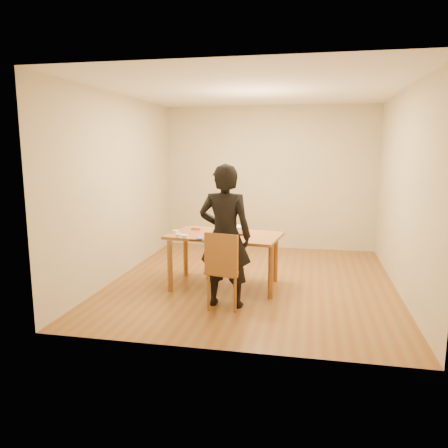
% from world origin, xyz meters
% --- Properties ---
extents(room_shell, '(4.00, 4.50, 2.70)m').
position_xyz_m(room_shell, '(0.00, 0.34, 1.35)').
color(room_shell, brown).
rests_on(room_shell, ground).
extents(dining_table, '(1.61, 1.09, 0.04)m').
position_xyz_m(dining_table, '(-0.35, -0.31, 0.73)').
color(dining_table, brown).
rests_on(dining_table, floor).
extents(dining_chair, '(0.45, 0.45, 0.04)m').
position_xyz_m(dining_chair, '(-0.20, -1.09, 0.45)').
color(dining_chair, brown).
rests_on(dining_chair, floor).
extents(cake_plate, '(0.27, 0.27, 0.02)m').
position_xyz_m(cake_plate, '(-0.16, -0.25, 0.76)').
color(cake_plate, red).
rests_on(cake_plate, dining_table).
extents(cake, '(0.24, 0.24, 0.08)m').
position_xyz_m(cake, '(-0.16, -0.25, 0.81)').
color(cake, white).
rests_on(cake, cake_plate).
extents(frosting_dome, '(0.24, 0.24, 0.03)m').
position_xyz_m(frosting_dome, '(-0.16, -0.25, 0.86)').
color(frosting_dome, white).
rests_on(frosting_dome, cake).
extents(frosting_tub, '(0.10, 0.10, 0.09)m').
position_xyz_m(frosting_tub, '(-0.43, -0.76, 0.79)').
color(frosting_tub, white).
rests_on(frosting_tub, dining_table).
extents(frosting_lid, '(0.10, 0.10, 0.01)m').
position_xyz_m(frosting_lid, '(-0.61, -0.69, 0.75)').
color(frosting_lid, '#1B1EB3').
rests_on(frosting_lid, dining_table).
extents(frosting_dollop, '(0.04, 0.04, 0.02)m').
position_xyz_m(frosting_dollop, '(-0.61, -0.69, 0.77)').
color(frosting_dollop, white).
rests_on(frosting_dollop, frosting_lid).
extents(ramekin_green, '(0.09, 0.09, 0.04)m').
position_xyz_m(ramekin_green, '(-0.82, -0.67, 0.77)').
color(ramekin_green, white).
rests_on(ramekin_green, dining_table).
extents(ramekin_yellow, '(0.09, 0.09, 0.04)m').
position_xyz_m(ramekin_yellow, '(-1.04, -0.38, 0.77)').
color(ramekin_yellow, white).
rests_on(ramekin_yellow, dining_table).
extents(ramekin_multi, '(0.09, 0.09, 0.04)m').
position_xyz_m(ramekin_multi, '(-0.92, -0.61, 0.77)').
color(ramekin_multi, white).
rests_on(ramekin_multi, dining_table).
extents(candy_box_pink, '(0.15, 0.08, 0.02)m').
position_xyz_m(candy_box_pink, '(-0.82, -0.08, 0.76)').
color(candy_box_pink, '#E636A1').
rests_on(candy_box_pink, dining_table).
extents(candy_box_green, '(0.13, 0.08, 0.02)m').
position_xyz_m(candy_box_green, '(-0.82, -0.08, 0.78)').
color(candy_box_green, '#43A01D').
rests_on(candy_box_green, candy_box_pink).
extents(spatula, '(0.18, 0.04, 0.01)m').
position_xyz_m(spatula, '(-0.63, -0.79, 0.75)').
color(spatula, black).
rests_on(spatula, dining_table).
extents(person, '(0.64, 0.43, 1.75)m').
position_xyz_m(person, '(-0.20, -1.04, 0.87)').
color(person, black).
rests_on(person, floor).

